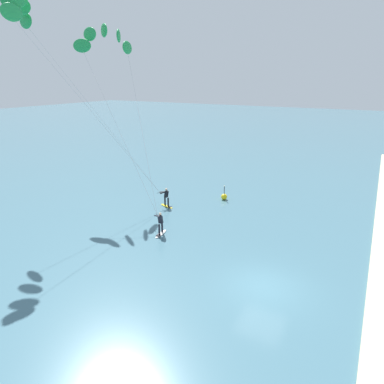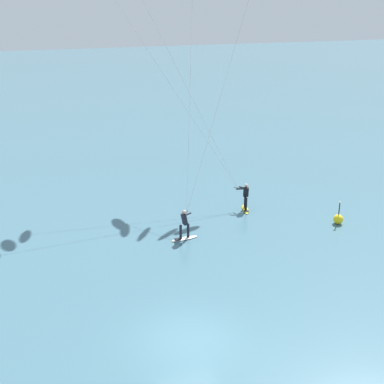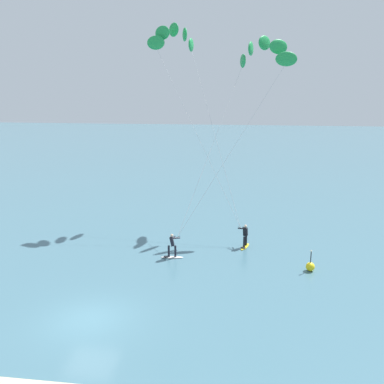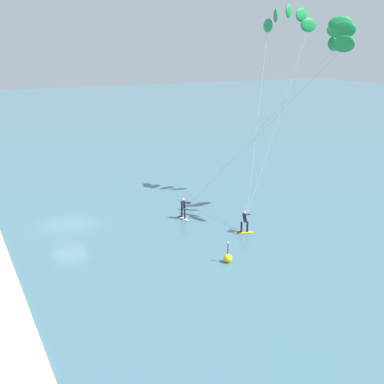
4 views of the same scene
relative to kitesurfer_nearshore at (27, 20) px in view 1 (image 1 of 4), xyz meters
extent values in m
plane|color=#426B7A|center=(-1.38, -18.23, -14.46)|extent=(240.00, 240.00, 0.00)
ellipsoid|color=yellow|center=(6.03, -7.09, -14.42)|extent=(0.79, 1.54, 0.08)
cube|color=black|center=(5.91, -7.48, -14.37)|extent=(0.36, 0.35, 0.02)
cylinder|color=black|center=(6.10, -6.88, -13.99)|extent=(0.14, 0.14, 0.78)
cylinder|color=black|center=(5.96, -7.30, -13.99)|extent=(0.14, 0.14, 0.78)
cube|color=black|center=(6.03, -7.09, -13.30)|extent=(0.38, 0.40, 0.63)
sphere|color=beige|center=(6.03, -7.09, -12.88)|extent=(0.20, 0.20, 0.20)
cylinder|color=black|center=(5.67, -6.67, -13.15)|extent=(0.38, 0.44, 0.03)
cylinder|color=black|center=(5.77, -6.95, -13.12)|extent=(0.57, 0.36, 0.15)
cylinder|color=black|center=(5.94, -6.81, -13.12)|extent=(0.28, 0.60, 0.15)
ellipsoid|color=#1E9347|center=(0.97, 1.45, 0.18)|extent=(0.44, 1.48, 1.10)
ellipsoid|color=#1E9347|center=(0.49, 1.05, 0.97)|extent=(0.75, 1.49, 1.10)
ellipsoid|color=#1E9347|center=(-1.12, -0.32, 0.97)|extent=(1.45, 0.95, 1.10)
ellipsoid|color=#1E9347|center=(-1.59, -0.72, 0.18)|extent=(1.48, 0.44, 1.10)
cylinder|color=#B2B2B7|center=(3.32, -2.61, -6.64)|extent=(4.73, 8.14, 13.05)
cylinder|color=#B2B2B7|center=(2.04, -3.70, -6.64)|extent=(7.29, 5.97, 13.05)
ellipsoid|color=white|center=(1.22, -9.77, -14.42)|extent=(1.53, 0.53, 0.08)
cube|color=black|center=(0.81, -9.82, -14.37)|extent=(0.31, 0.32, 0.02)
cylinder|color=black|center=(1.44, -9.74, -13.99)|extent=(0.14, 0.14, 0.78)
cylinder|color=black|center=(1.00, -9.79, -13.99)|extent=(0.14, 0.14, 0.78)
cube|color=black|center=(1.22, -9.77, -13.30)|extent=(0.35, 0.34, 0.63)
sphere|color=beige|center=(1.22, -9.77, -12.88)|extent=(0.20, 0.20, 0.20)
cylinder|color=black|center=(1.51, -9.30, -13.15)|extent=(0.32, 0.48, 0.03)
cylinder|color=black|center=(1.28, -9.48, -13.12)|extent=(0.19, 0.61, 0.15)
cylinder|color=black|center=(1.46, -9.59, -13.12)|extent=(0.54, 0.43, 0.15)
ellipsoid|color=#1E9347|center=(8.70, -1.49, -1.20)|extent=(1.74, 0.70, 1.10)
ellipsoid|color=#1E9347|center=(8.09, -1.10, -0.28)|extent=(1.58, 1.26, 1.10)
ellipsoid|color=#1E9347|center=(7.03, -0.45, 0.08)|extent=(1.18, 1.62, 1.10)
ellipsoid|color=#1E9347|center=(5.98, 0.21, -0.28)|extent=(0.60, 1.74, 1.10)
ellipsoid|color=#1E9347|center=(5.36, 0.60, -1.20)|extent=(0.70, 1.74, 1.10)
cylinder|color=#B2B2B7|center=(5.11, -5.39, -7.33)|extent=(7.21, 7.83, 11.66)
cylinder|color=#B2B2B7|center=(3.44, -4.35, -7.33)|extent=(3.87, 9.91, 11.66)
sphere|color=yellow|center=(10.12, -10.75, -14.18)|extent=(0.56, 0.56, 0.56)
cylinder|color=#262628|center=(10.12, -10.75, -13.55)|extent=(0.06, 0.06, 0.70)
sphere|color=#F2F2CC|center=(10.12, -10.75, -13.14)|extent=(0.12, 0.12, 0.12)
camera|label=1|loc=(-16.68, -22.41, -3.81)|focal=31.24mm
camera|label=2|loc=(-6.88, -33.90, -2.30)|focal=49.31mm
camera|label=3|loc=(6.24, -36.78, -3.42)|focal=40.82mm
camera|label=4|loc=(37.13, -26.12, -0.91)|focal=49.71mm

